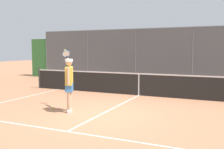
# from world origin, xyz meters

# --- Properties ---
(ground_plane) EXTENTS (60.00, 60.00, 0.00)m
(ground_plane) POSITION_xyz_m (0.00, 0.00, 0.00)
(ground_plane) COLOR #B27551
(court_line_markings) EXTENTS (8.39, 9.94, 0.01)m
(court_line_markings) POSITION_xyz_m (0.00, 2.08, 0.00)
(court_line_markings) COLOR white
(court_line_markings) RESTS_ON ground
(fence_backdrop) EXTENTS (19.48, 1.37, 3.21)m
(fence_backdrop) POSITION_xyz_m (0.00, -8.60, 1.35)
(fence_backdrop) COLOR #565B60
(fence_backdrop) RESTS_ON ground
(tennis_net) EXTENTS (10.78, 0.09, 1.07)m
(tennis_net) POSITION_xyz_m (0.00, -3.68, 0.49)
(tennis_net) COLOR #2D2D2D
(tennis_net) RESTS_ON ground
(tennis_player) EXTENTS (0.93, 1.15, 1.97)m
(tennis_player) POSITION_xyz_m (1.09, 0.02, 0.99)
(tennis_player) COLOR silver
(tennis_player) RESTS_ON ground
(tennis_ball_near_baseline) EXTENTS (0.07, 0.07, 0.07)m
(tennis_ball_near_baseline) POSITION_xyz_m (1.80, -0.07, 0.03)
(tennis_ball_near_baseline) COLOR #CCDB33
(tennis_ball_near_baseline) RESTS_ON ground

